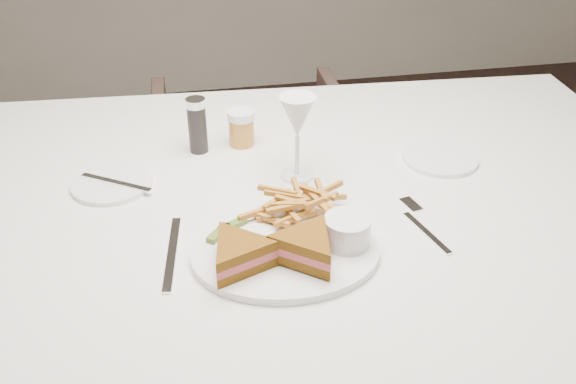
% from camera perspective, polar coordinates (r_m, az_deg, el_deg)
% --- Properties ---
extents(table, '(1.70, 1.19, 0.75)m').
position_cam_1_polar(table, '(1.47, -0.38, -13.11)').
color(table, silver).
rests_on(table, ground).
extents(chair_far, '(0.65, 0.61, 0.65)m').
position_cam_1_polar(chair_far, '(2.16, -3.02, 1.64)').
color(chair_far, '#4E3930').
rests_on(chair_far, ground).
extents(table_setting, '(0.84, 0.59, 0.18)m').
position_cam_1_polar(table_setting, '(1.15, -0.44, -1.15)').
color(table_setting, white).
rests_on(table_setting, table).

